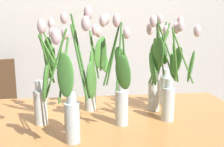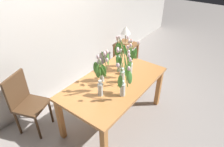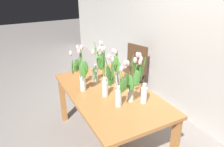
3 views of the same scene
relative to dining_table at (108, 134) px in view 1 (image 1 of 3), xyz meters
name	(u,v)px [view 1 (image 1 of 3)]	position (x,y,z in m)	size (l,w,h in m)	color
room_wall_rear	(94,12)	(0.00, 1.31, 0.70)	(9.00, 0.10, 2.70)	beige
dining_table	(108,134)	(0.00, 0.00, 0.00)	(1.60, 0.90, 0.74)	#B7753D
tulip_vase_0	(117,80)	(0.04, -0.09, 0.33)	(0.19, 0.26, 0.57)	silver
tulip_vase_1	(93,81)	(-0.07, 0.14, 0.27)	(0.17, 0.14, 0.51)	silver
tulip_vase_2	(163,76)	(0.36, 0.20, 0.28)	(0.14, 0.14, 0.55)	silver
tulip_vase_3	(48,80)	(-0.31, -0.01, 0.32)	(0.19, 0.16, 0.57)	silver
tulip_vase_4	(72,94)	(-0.18, -0.28, 0.32)	(0.25, 0.19, 0.59)	silver
tulip_vase_5	(169,80)	(0.31, -0.07, 0.32)	(0.28, 0.24, 0.56)	silver
tulip_vase_6	(160,73)	(0.32, 0.12, 0.32)	(0.18, 0.24, 0.57)	silver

